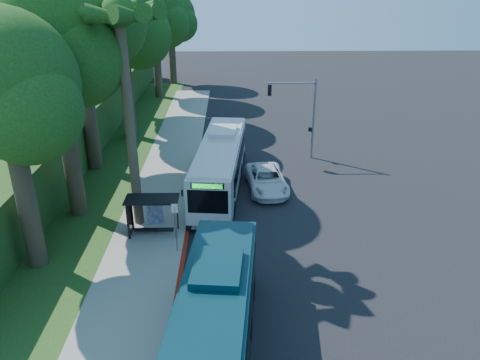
{
  "coord_description": "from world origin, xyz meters",
  "views": [
    {
      "loc": [
        -2.22,
        -28.17,
        14.97
      ],
      "look_at": [
        -1.63,
        1.0,
        1.92
      ],
      "focal_mm": 35.0,
      "sensor_mm": 36.0,
      "label": 1
    }
  ],
  "objects_px": {
    "bus_shelter": "(149,208)",
    "white_bus": "(220,164)",
    "pickup": "(267,180)",
    "teal_bus": "(212,340)"
  },
  "relations": [
    {
      "from": "white_bus",
      "to": "bus_shelter",
      "type": "bearing_deg",
      "value": -116.77
    },
    {
      "from": "pickup",
      "to": "bus_shelter",
      "type": "bearing_deg",
      "value": -145.22
    },
    {
      "from": "bus_shelter",
      "to": "pickup",
      "type": "relative_size",
      "value": 0.55
    },
    {
      "from": "bus_shelter",
      "to": "pickup",
      "type": "height_order",
      "value": "bus_shelter"
    },
    {
      "from": "bus_shelter",
      "to": "white_bus",
      "type": "relative_size",
      "value": 0.24
    },
    {
      "from": "teal_bus",
      "to": "pickup",
      "type": "xyz_separation_m",
      "value": [
        3.44,
        17.72,
        -1.15
      ]
    },
    {
      "from": "bus_shelter",
      "to": "teal_bus",
      "type": "xyz_separation_m",
      "value": [
        4.23,
        -11.34,
        0.15
      ]
    },
    {
      "from": "bus_shelter",
      "to": "pickup",
      "type": "bearing_deg",
      "value": 39.74
    },
    {
      "from": "white_bus",
      "to": "teal_bus",
      "type": "relative_size",
      "value": 1.0
    },
    {
      "from": "white_bus",
      "to": "pickup",
      "type": "distance_m",
      "value": 3.64
    }
  ]
}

